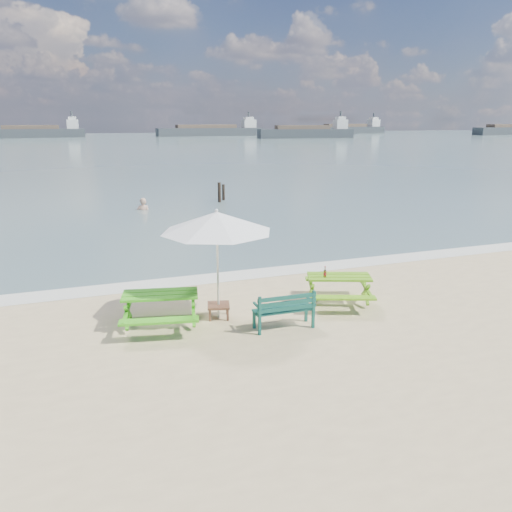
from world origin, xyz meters
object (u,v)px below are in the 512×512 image
object	(u,v)px
park_bench	(284,317)
patio_umbrella	(217,222)
picnic_table_right	(339,290)
side_table	(219,311)
swimmer	(144,216)
picnic_table_left	(161,311)
beer_bottle	(325,274)

from	to	relation	value
park_bench	patio_umbrella	bearing A→B (deg)	138.69
picnic_table_right	side_table	xyz separation A→B (m)	(-2.97, 0.13, -0.18)
patio_umbrella	swimmer	xyz separation A→B (m)	(0.21, 14.75, -2.52)
picnic_table_left	park_bench	xyz separation A→B (m)	(2.46, -0.95, -0.12)
park_bench	beer_bottle	world-z (taller)	beer_bottle
picnic_table_right	side_table	distance (m)	2.98
picnic_table_right	side_table	bearing A→B (deg)	177.49
picnic_table_right	patio_umbrella	world-z (taller)	patio_umbrella
park_bench	side_table	bearing A→B (deg)	138.69
picnic_table_left	beer_bottle	bearing A→B (deg)	-0.55
swimmer	beer_bottle	bearing A→B (deg)	-80.88
patio_umbrella	picnic_table_right	bearing A→B (deg)	-2.51
picnic_table_left	park_bench	size ratio (longest dim) A/B	1.56
park_bench	side_table	size ratio (longest dim) A/B	2.20
park_bench	swimmer	xyz separation A→B (m)	(-0.95, 15.77, -0.57)
picnic_table_left	beer_bottle	xyz separation A→B (m)	(3.89, -0.04, 0.44)
side_table	patio_umbrella	xyz separation A→B (m)	(0.00, -0.00, 2.04)
side_table	picnic_table_right	bearing A→B (deg)	-2.51
side_table	beer_bottle	size ratio (longest dim) A/B	2.25
beer_bottle	swimmer	bearing A→B (deg)	99.12
picnic_table_right	park_bench	distance (m)	2.02
picnic_table_right	beer_bottle	distance (m)	0.59
beer_bottle	swimmer	world-z (taller)	beer_bottle
beer_bottle	park_bench	bearing A→B (deg)	-147.53
side_table	beer_bottle	world-z (taller)	beer_bottle
beer_bottle	picnic_table_right	bearing A→B (deg)	-3.39
swimmer	park_bench	bearing A→B (deg)	-86.55
park_bench	swimmer	size ratio (longest dim) A/B	0.72
picnic_table_left	swimmer	world-z (taller)	picnic_table_left
picnic_table_left	beer_bottle	distance (m)	3.91
patio_umbrella	swimmer	size ratio (longest dim) A/B	1.64
patio_umbrella	beer_bottle	distance (m)	2.95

